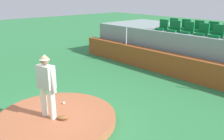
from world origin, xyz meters
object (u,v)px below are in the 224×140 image
object	(u,v)px
stadium_chair_1	(175,28)
stadium_chair_7	(185,26)
stadium_chair_3	(202,31)
fielding_glove	(63,118)
stadium_chair_2	(188,30)
stadium_chair_0	(163,27)
baseball	(64,103)
stadium_chair_6	(173,25)
stadium_chair_4	(217,33)
stadium_chair_9	(212,29)
pitcher	(46,82)
stadium_chair_8	(198,28)

from	to	relation	value
stadium_chair_1	stadium_chair_7	size ratio (longest dim) A/B	1.00
stadium_chair_3	stadium_chair_7	distance (m)	1.70
fielding_glove	stadium_chair_2	xyz separation A→B (m)	(-0.67, 7.02, 1.66)
stadium_chair_0	stadium_chair_7	world-z (taller)	same
stadium_chair_7	baseball	bearing A→B (deg)	94.33
fielding_glove	stadium_chair_6	distance (m)	8.32
stadium_chair_4	stadium_chair_7	size ratio (longest dim) A/B	1.00
baseball	stadium_chair_4	world-z (taller)	stadium_chair_4
stadium_chair_3	stadium_chair_7	world-z (taller)	same
stadium_chair_7	stadium_chair_9	xyz separation A→B (m)	(1.41, 0.00, 0.00)
stadium_chair_9	stadium_chair_4	bearing A→B (deg)	126.08
pitcher	stadium_chair_7	world-z (taller)	stadium_chair_7
stadium_chair_6	stadium_chair_7	size ratio (longest dim) A/B	1.00
stadium_chair_7	stadium_chair_9	distance (m)	1.41
pitcher	fielding_glove	bearing A→B (deg)	14.23
stadium_chair_8	stadium_chair_9	xyz separation A→B (m)	(0.68, 0.03, 0.00)
stadium_chair_0	stadium_chair_8	bearing A→B (deg)	-147.41
fielding_glove	baseball	bearing A→B (deg)	-80.08
stadium_chair_0	stadium_chair_9	distance (m)	2.28
stadium_chair_6	stadium_chair_3	bearing A→B (deg)	157.74
stadium_chair_2	stadium_chair_9	bearing A→B (deg)	-127.25
stadium_chair_4	stadium_chair_9	size ratio (longest dim) A/B	1.00
stadium_chair_0	stadium_chair_2	xyz separation A→B (m)	(1.39, 0.02, 0.00)
baseball	stadium_chair_2	xyz separation A→B (m)	(0.17, 6.47, 1.68)
fielding_glove	stadium_chair_3	bearing A→B (deg)	-137.33
fielding_glove	stadium_chair_8	distance (m)	8.09
stadium_chair_0	pitcher	bearing A→B (deg)	103.06
stadium_chair_9	fielding_glove	bearing A→B (deg)	89.83
stadium_chair_2	stadium_chair_7	world-z (taller)	same
pitcher	stadium_chair_0	bearing A→B (deg)	90.57
pitcher	stadium_chair_8	bearing A→B (deg)	79.43
stadium_chair_1	stadium_chair_8	distance (m)	1.15
baseball	stadium_chair_7	distance (m)	7.59
stadium_chair_1	stadium_chair_2	size ratio (longest dim) A/B	1.00
stadium_chair_4	stadium_chair_9	bearing A→B (deg)	-53.92
stadium_chair_7	stadium_chair_9	size ratio (longest dim) A/B	1.00
stadium_chair_4	stadium_chair_2	bearing A→B (deg)	-1.63
pitcher	fielding_glove	size ratio (longest dim) A/B	5.93
stadium_chair_1	stadium_chair_7	bearing A→B (deg)	-87.87
stadium_chair_3	stadium_chair_9	bearing A→B (deg)	-88.87
pitcher	stadium_chair_9	size ratio (longest dim) A/B	3.56
baseball	stadium_chair_0	size ratio (longest dim) A/B	0.15
pitcher	stadium_chair_2	world-z (taller)	stadium_chair_2
pitcher	baseball	distance (m)	1.32
stadium_chair_4	stadium_chair_9	world-z (taller)	same
fielding_glove	stadium_chair_4	world-z (taller)	stadium_chair_4
pitcher	stadium_chair_7	distance (m)	8.21
stadium_chair_2	stadium_chair_8	distance (m)	0.88
stadium_chair_4	stadium_chair_7	xyz separation A→B (m)	(-2.11, 0.94, 0.00)
stadium_chair_2	stadium_chair_4	size ratio (longest dim) A/B	1.00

